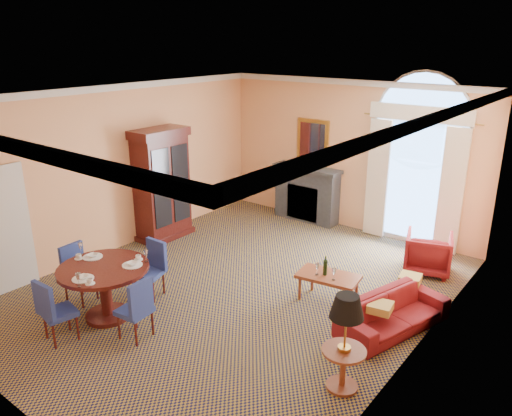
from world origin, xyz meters
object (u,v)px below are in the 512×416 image
Objects in this scene: dining_table at (104,281)px; coffee_table at (328,277)px; side_table at (345,330)px; armoire at (162,186)px; sofa at (393,313)px; armchair at (428,253)px.

coffee_table is at bearing 45.25° from dining_table.
side_table is at bearing -63.64° from coffee_table.
armoire is 1.73× the size of dining_table.
side_table is (1.18, -1.66, 0.36)m from coffee_table.
sofa is 1.45× the size of side_table.
sofa is at bearing 79.54° from armchair.
side_table reaches higher than armchair.
armchair is (3.24, 4.50, -0.25)m from dining_table.
armoire is 1.30× the size of sofa.
sofa is 2.17m from armchair.
sofa is 2.21× the size of armchair.
armchair is 3.78m from side_table.
armoire is 5.35m from armchair.
armoire is 2.24× the size of coffee_table.
armchair is at bearing 54.19° from dining_table.
sofa is 1.68m from side_table.
armoire reaches higher than sofa.
coffee_table is at bearing 125.31° from side_table.
armoire is 1.89× the size of side_table.
armoire reaches higher than armchair.
armoire reaches higher than coffee_table.
armoire is 5.68m from side_table.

